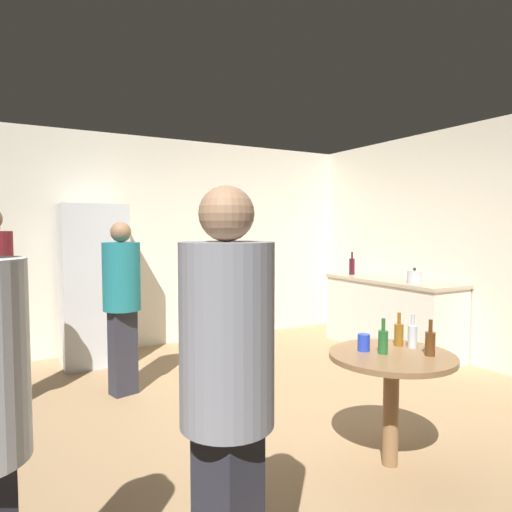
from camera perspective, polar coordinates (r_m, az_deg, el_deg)
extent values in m
cube|color=#9E7C56|center=(4.10, 2.46, -19.30)|extent=(5.20, 5.20, 0.10)
cube|color=silver|center=(6.17, -10.47, 1.72)|extent=(5.32, 0.06, 2.70)
cube|color=silver|center=(5.63, 25.90, 1.24)|extent=(0.06, 5.20, 2.70)
cube|color=silver|center=(5.52, -19.65, -3.33)|extent=(0.70, 0.65, 1.80)
cube|color=#262628|center=(5.22, -16.77, -2.67)|extent=(0.03, 0.03, 0.60)
cube|color=beige|center=(6.05, 16.44, -7.18)|extent=(0.60, 1.80, 0.86)
cube|color=tan|center=(5.99, 16.52, -2.94)|extent=(0.64, 1.84, 0.04)
cylinder|color=#B2B2B7|center=(5.66, 19.15, -2.44)|extent=(0.17, 0.17, 0.14)
sphere|color=black|center=(5.66, 19.16, -1.55)|extent=(0.04, 0.04, 0.04)
cone|color=#B2B2B7|center=(5.75, 19.91, -2.23)|extent=(0.09, 0.04, 0.06)
cylinder|color=#3F141E|center=(6.39, 11.87, -1.29)|extent=(0.08, 0.08, 0.22)
cylinder|color=#3F141E|center=(6.38, 11.89, 0.09)|extent=(0.03, 0.03, 0.09)
cylinder|color=olive|center=(3.24, 16.45, -18.17)|extent=(0.10, 0.10, 0.70)
cylinder|color=olive|center=(3.13, 16.57, -11.90)|extent=(0.80, 0.80, 0.03)
cylinder|color=#8C5919|center=(3.32, 17.38, -9.36)|extent=(0.06, 0.06, 0.15)
cylinder|color=#8C5919|center=(3.30, 17.42, -7.42)|extent=(0.02, 0.02, 0.08)
cylinder|color=#593314|center=(3.14, 20.90, -10.20)|extent=(0.06, 0.06, 0.15)
cylinder|color=#593314|center=(3.11, 20.95, -8.14)|extent=(0.02, 0.02, 0.08)
cylinder|color=#26662D|center=(3.09, 15.56, -10.31)|extent=(0.06, 0.06, 0.15)
cylinder|color=#26662D|center=(3.06, 15.60, -8.22)|extent=(0.02, 0.02, 0.08)
cylinder|color=silver|center=(3.29, 18.94, -9.50)|extent=(0.06, 0.06, 0.15)
cylinder|color=silver|center=(3.27, 18.98, -7.53)|extent=(0.02, 0.02, 0.08)
cylinder|color=blue|center=(3.13, 13.28, -10.45)|extent=(0.08, 0.08, 0.11)
cylinder|color=gray|center=(1.65, -3.66, -9.72)|extent=(0.42, 0.42, 0.66)
sphere|color=tan|center=(1.61, -3.72, 5.29)|extent=(0.20, 0.20, 0.20)
cube|color=#2D2D38|center=(4.49, -16.26, -11.43)|extent=(0.25, 0.22, 0.79)
cylinder|color=#1E727A|center=(4.36, -16.43, -2.45)|extent=(0.41, 0.41, 0.62)
sphere|color=#8C6647|center=(4.34, -16.52, 2.88)|extent=(0.19, 0.19, 0.19)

